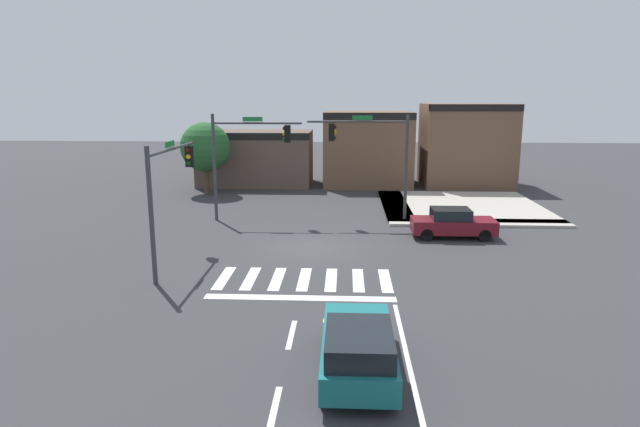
{
  "coord_description": "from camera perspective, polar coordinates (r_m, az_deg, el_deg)",
  "views": [
    {
      "loc": [
        1.57,
        -24.51,
        6.98
      ],
      "look_at": [
        0.39,
        0.27,
        1.59
      ],
      "focal_mm": 30.44,
      "sensor_mm": 36.0,
      "label": 1
    }
  ],
  "objects": [
    {
      "name": "traffic_signal_northwest",
      "position": [
        30.7,
        -7.82,
        6.8
      ],
      "size": [
        5.04,
        0.32,
        6.02
      ],
      "color": "#383A3D",
      "rests_on": "ground_plane"
    },
    {
      "name": "traffic_signal_southwest",
      "position": [
        23.03,
        -15.47,
        3.6
      ],
      "size": [
        0.32,
        5.89,
        5.23
      ],
      "rotation": [
        0.0,
        0.0,
        1.57
      ],
      "color": "#383A3D",
      "rests_on": "ground_plane"
    },
    {
      "name": "storefront_row",
      "position": [
        43.59,
        5.51,
        6.71
      ],
      "size": [
        24.42,
        6.11,
        6.4
      ],
      "color": "brown",
      "rests_on": "ground_plane"
    },
    {
      "name": "car_maroon",
      "position": [
        27.97,
        13.76,
        -1.0
      ],
      "size": [
        4.13,
        1.7,
        1.48
      ],
      "color": "maroon",
      "rests_on": "ground_plane"
    },
    {
      "name": "ground_plane",
      "position": [
        25.53,
        -0.91,
        -3.61
      ],
      "size": [
        120.0,
        120.0,
        0.0
      ],
      "primitive_type": "plane",
      "color": "#353538"
    },
    {
      "name": "curb_corner_northeast",
      "position": [
        35.31,
        13.97,
        0.61
      ],
      "size": [
        10.0,
        10.6,
        0.15
      ],
      "color": "#B2AA9E",
      "rests_on": "ground_plane"
    },
    {
      "name": "traffic_signal_northeast",
      "position": [
        30.36,
        5.57,
        6.92
      ],
      "size": [
        5.6,
        0.32,
        5.98
      ],
      "rotation": [
        0.0,
        0.0,
        3.14
      ],
      "color": "#383A3D",
      "rests_on": "ground_plane"
    },
    {
      "name": "bike_detector_marking",
      "position": [
        17.52,
        2.03,
        -11.21
      ],
      "size": [
        1.04,
        1.04,
        0.01
      ],
      "color": "yellow",
      "rests_on": "ground_plane"
    },
    {
      "name": "car_teal",
      "position": [
        14.12,
        4.04,
        -13.85
      ],
      "size": [
        1.82,
        4.48,
        1.52
      ],
      "rotation": [
        0.0,
        0.0,
        1.57
      ],
      "color": "#196B70",
      "rests_on": "ground_plane"
    },
    {
      "name": "roadside_tree",
      "position": [
        39.97,
        -11.97,
        6.83
      ],
      "size": [
        3.54,
        3.54,
        5.17
      ],
      "color": "#4C3823",
      "rests_on": "ground_plane"
    },
    {
      "name": "lane_markings",
      "position": [
        13.69,
        0.23,
        -18.36
      ],
      "size": [
        6.8,
        24.25,
        0.01
      ],
      "color": "white",
      "rests_on": "ground_plane"
    },
    {
      "name": "crosswalk_near",
      "position": [
        21.25,
        -1.67,
        -6.91
      ],
      "size": [
        6.73,
        2.72,
        0.01
      ],
      "color": "silver",
      "rests_on": "ground_plane"
    }
  ]
}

